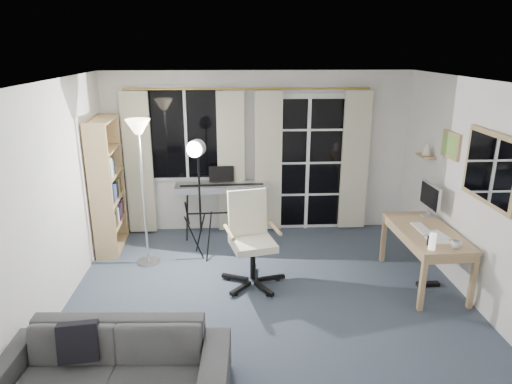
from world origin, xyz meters
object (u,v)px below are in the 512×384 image
sofa (109,356)px  torchiere_lamp (140,150)px  bookshelf (105,189)px  monitor (430,197)px  keyboard_piano (222,189)px  mug (456,243)px  studio_light (197,163)px  desk (426,237)px  office_chair (250,229)px

sofa → torchiere_lamp: bearing=95.6°
bookshelf → monitor: 4.27m
keyboard_piano → mug: (2.52, -2.05, -0.01)m
studio_light → bookshelf: bearing=-179.3°
keyboard_piano → mug: size_ratio=12.32×
studio_light → monitor: 2.95m
keyboard_piano → mug: bearing=-41.3°
desk → sofa: 3.69m
office_chair → mug: bearing=-30.4°
torchiere_lamp → desk: bearing=-11.6°
keyboard_piano → studio_light: size_ratio=0.82×
torchiere_lamp → keyboard_piano: 1.51m
studio_light → mug: (2.81, -1.28, -0.60)m
torchiere_lamp → office_chair: 1.66m
desk → sofa: size_ratio=0.66×
bookshelf → office_chair: bearing=-30.6°
studio_light → desk: studio_light is taller
keyboard_piano → mug: keyboard_piano is taller
keyboard_piano → sofa: keyboard_piano is taller
desk → sofa: bearing=-154.3°
torchiere_lamp → mug: (3.49, -1.19, -0.79)m
sofa → monitor: bearing=34.6°
office_chair → desk: 2.08m
bookshelf → studio_light: (1.29, -0.43, 0.46)m
desk → monitor: (0.20, 0.45, 0.34)m
office_chair → sofa: 2.25m
office_chair → desk: bearing=-18.0°
bookshelf → mug: 4.44m
bookshelf → desk: (4.00, -1.21, -0.28)m
mug → studio_light: bearing=155.5°
desk → mug: size_ratio=11.55×
keyboard_piano → desk: (2.42, -1.55, -0.15)m
office_chair → monitor: office_chair is taller
studio_light → monitor: bearing=12.4°
monitor → mug: size_ratio=4.40×
bookshelf → mug: size_ratio=16.54×
torchiere_lamp → studio_light: torchiere_lamp is taller
bookshelf → torchiere_lamp: bearing=-42.4°
studio_light → monitor: (2.90, -0.33, -0.40)m
keyboard_piano → studio_light: (-0.29, -0.77, 0.59)m
bookshelf → desk: 4.19m
bookshelf → torchiere_lamp: 1.04m
bookshelf → mug: bearing=-25.2°
torchiere_lamp → keyboard_piano: size_ratio=1.39×
studio_light → sofa: 2.72m
keyboard_piano → sofa: size_ratio=0.71×
bookshelf → sofa: bearing=-78.4°
mug → torchiere_lamp: bearing=161.1°
torchiere_lamp → sofa: torchiere_lamp is taller
bookshelf → torchiere_lamp: size_ratio=0.97×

